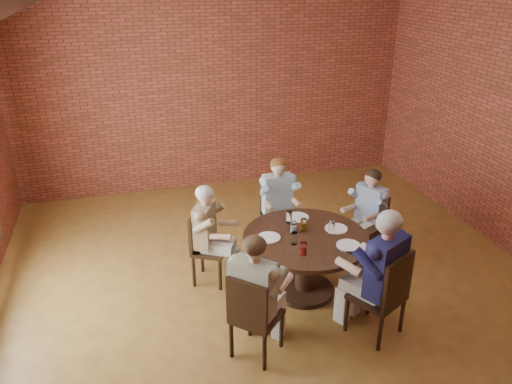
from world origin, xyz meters
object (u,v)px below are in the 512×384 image
object	(u,v)px
dining_table	(305,253)
chair_a	(370,224)
diner_b	(279,205)
diner_c	(210,236)
diner_a	(367,216)
chair_d	(252,315)
diner_e	(379,274)
smartphone	(352,252)
diner_d	(257,296)
chair_b	(277,212)
chair_e	(386,293)
chair_c	(204,245)

from	to	relation	value
dining_table	chair_a	world-z (taller)	chair_a
diner_b	diner_c	xyz separation A→B (m)	(-1.03, -0.53, -0.02)
diner_c	diner_a	bearing A→B (deg)	-63.16
chair_d	diner_e	bearing A→B (deg)	-134.42
chair_d	diner_e	xyz separation A→B (m)	(1.32, 0.02, 0.20)
chair_d	smartphone	xyz separation A→B (m)	(1.21, 0.41, 0.25)
diner_d	smartphone	world-z (taller)	diner_d
chair_d	smartphone	world-z (taller)	chair_d
diner_e	smartphone	distance (m)	0.40
chair_a	chair_b	distance (m)	1.23
diner_a	chair_d	bearing A→B (deg)	-79.65
diner_b	smartphone	world-z (taller)	diner_b
diner_a	chair_d	xyz separation A→B (m)	(-1.89, -1.36, -0.11)
diner_b	diner_c	world-z (taller)	diner_b
chair_a	diner_a	world-z (taller)	diner_a
chair_e	smartphone	xyz separation A→B (m)	(-0.16, 0.47, 0.23)
chair_b	chair_d	size ratio (longest dim) A/B	0.98
dining_table	diner_b	xyz separation A→B (m)	(0.03, 1.06, 0.11)
dining_table	diner_d	world-z (taller)	diner_d
chair_a	chair_d	world-z (taller)	chair_d
dining_table	chair_a	bearing A→B (deg)	25.43
chair_a	diner_c	world-z (taller)	diner_c
diner_b	chair_d	distance (m)	2.14
diner_a	chair_e	size ratio (longest dim) A/B	1.26
diner_b	diner_c	bearing A→B (deg)	-151.18
chair_d	diner_d	distance (m)	0.18
diner_b	smartphone	bearing A→B (deg)	-76.82
diner_c	dining_table	bearing A→B (deg)	-90.00
chair_d	smartphone	bearing A→B (deg)	-116.68
diner_a	diner_e	distance (m)	1.46
dining_table	chair_d	size ratio (longest dim) A/B	1.52
diner_d	chair_d	bearing A→B (deg)	90.00
chair_c	diner_e	world-z (taller)	diner_e
chair_d	diner_d	size ratio (longest dim) A/B	0.70
chair_c	smartphone	size ratio (longest dim) A/B	5.70
smartphone	chair_e	bearing A→B (deg)	-92.55
chair_e	diner_d	bearing A→B (deg)	-33.37
chair_b	chair_e	bearing A→B (deg)	-75.73
diner_d	chair_a	bearing A→B (deg)	-100.24
diner_d	smartphone	distance (m)	1.20
diner_b	smartphone	xyz separation A→B (m)	(0.31, -1.53, 0.11)
diner_c	chair_d	size ratio (longest dim) A/B	1.34
dining_table	chair_e	bearing A→B (deg)	-62.08
diner_b	diner_e	world-z (taller)	diner_e
dining_table	chair_c	world-z (taller)	chair_c
chair_b	diner_e	bearing A→B (deg)	-76.45
chair_a	diner_a	xyz separation A→B (m)	(-0.07, -0.03, 0.13)
diner_a	chair_b	xyz separation A→B (m)	(-1.00, 0.65, -0.12)
chair_e	diner_e	bearing A→B (deg)	-90.00
dining_table	diner_d	distance (m)	1.15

